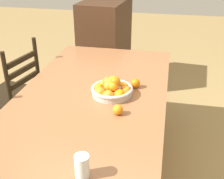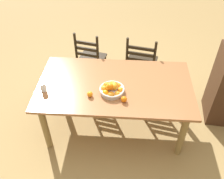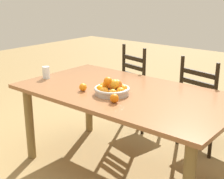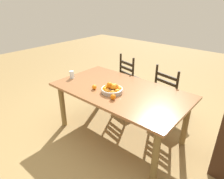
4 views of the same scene
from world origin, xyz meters
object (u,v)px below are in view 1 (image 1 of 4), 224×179
(cabinet, at_px, (105,44))
(orange_loose_0, at_px, (118,110))
(orange_loose_1, at_px, (135,83))
(chair_by_cabinet, at_px, (14,94))
(fruit_bowl, at_px, (112,89))
(drinking_glass, at_px, (82,166))
(dining_table, at_px, (94,103))

(cabinet, distance_m, orange_loose_0, 2.02)
(orange_loose_0, xyz_separation_m, orange_loose_1, (0.39, -0.06, 0.00))
(chair_by_cabinet, distance_m, cabinet, 1.44)
(fruit_bowl, height_order, drinking_glass, fruit_bowl)
(dining_table, xyz_separation_m, chair_by_cabinet, (0.35, 0.86, -0.20))
(orange_loose_0, bearing_deg, cabinet, 14.85)
(fruit_bowl, distance_m, orange_loose_1, 0.21)
(cabinet, xyz_separation_m, orange_loose_1, (-1.55, -0.57, 0.24))
(dining_table, xyz_separation_m, orange_loose_1, (0.12, -0.28, 0.13))
(fruit_bowl, height_order, orange_loose_1, fruit_bowl)
(cabinet, relative_size, drinking_glass, 9.46)
(drinking_glass, bearing_deg, chair_by_cabinet, 41.10)
(drinking_glass, bearing_deg, fruit_bowl, 1.77)
(chair_by_cabinet, bearing_deg, dining_table, 79.38)
(orange_loose_1, bearing_deg, drinking_glass, 172.67)
(orange_loose_0, bearing_deg, chair_by_cabinet, 60.13)
(chair_by_cabinet, distance_m, orange_loose_1, 1.22)
(cabinet, bearing_deg, drinking_glass, -164.05)
(fruit_bowl, bearing_deg, cabinet, 14.14)
(cabinet, distance_m, fruit_bowl, 1.77)
(orange_loose_0, bearing_deg, orange_loose_1, -8.60)
(dining_table, relative_size, chair_by_cabinet, 1.97)
(orange_loose_0, height_order, orange_loose_1, orange_loose_1)
(chair_by_cabinet, relative_size, orange_loose_0, 14.58)
(cabinet, xyz_separation_m, drinking_glass, (-2.49, -0.45, 0.26))
(fruit_bowl, height_order, orange_loose_0, fruit_bowl)
(fruit_bowl, relative_size, drinking_glass, 2.56)
(chair_by_cabinet, bearing_deg, drinking_glass, 52.74)
(chair_by_cabinet, distance_m, orange_loose_0, 1.30)
(chair_by_cabinet, distance_m, fruit_bowl, 1.12)
(dining_table, height_order, fruit_bowl, fruit_bowl)
(orange_loose_0, bearing_deg, drinking_glass, 173.57)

